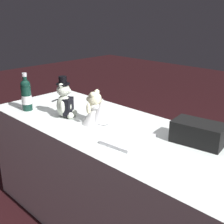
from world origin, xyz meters
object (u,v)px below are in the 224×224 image
(teddy_bear_bride, at_px, (97,110))
(champagne_bottle, at_px, (26,95))
(gift_case_black, at_px, (198,133))
(guestbook, at_px, (129,138))
(signing_pen, at_px, (57,100))
(teddy_bear_groom, at_px, (65,101))

(teddy_bear_bride, height_order, champagne_bottle, champagne_bottle)
(teddy_bear_bride, relative_size, gift_case_black, 0.76)
(teddy_bear_bride, bearing_deg, gift_case_black, -163.02)
(gift_case_black, xyz_separation_m, guestbook, (0.30, 0.25, -0.05))
(teddy_bear_bride, xyz_separation_m, gift_case_black, (-0.63, -0.19, -0.03))
(gift_case_black, bearing_deg, signing_pen, 3.37)
(signing_pen, xyz_separation_m, guestbook, (-0.95, 0.17, 0.01))
(teddy_bear_groom, xyz_separation_m, champagne_bottle, (0.32, 0.11, 0.01))
(teddy_bear_bride, bearing_deg, signing_pen, -10.68)
(teddy_bear_bride, relative_size, champagne_bottle, 0.81)
(teddy_bear_bride, distance_m, signing_pen, 0.64)
(teddy_bear_bride, distance_m, guestbook, 0.34)
(teddy_bear_groom, xyz_separation_m, gift_case_black, (-0.88, -0.26, -0.05))
(teddy_bear_groom, relative_size, teddy_bear_bride, 1.26)
(gift_case_black, bearing_deg, champagne_bottle, 17.33)
(guestbook, bearing_deg, signing_pen, -15.40)
(teddy_bear_bride, distance_m, champagne_bottle, 0.60)
(gift_case_black, bearing_deg, guestbook, 38.90)
(teddy_bear_bride, bearing_deg, champagne_bottle, 17.71)
(gift_case_black, bearing_deg, teddy_bear_bride, 16.98)
(champagne_bottle, height_order, gift_case_black, champagne_bottle)
(signing_pen, bearing_deg, teddy_bear_groom, 153.32)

